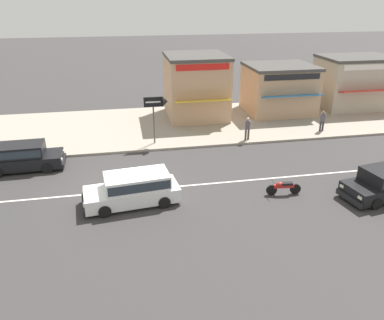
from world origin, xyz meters
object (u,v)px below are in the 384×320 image
Objects in this scene: minivan_black_4 at (22,156)px; motorcycle_0 at (283,187)px; pedestrian_near_clock at (323,119)px; shopfront_mid_block at (196,86)px; arrow_signboard at (162,104)px; shopfront_far_kios at (355,82)px; minivan_white_0 at (134,188)px; shopfront_corner_warung at (279,89)px; pedestrian_mid_kerb at (247,127)px.

motorcycle_0 is at bearing -22.46° from minivan_black_4.
shopfront_mid_block reaches higher than pedestrian_near_clock.
shopfront_far_kios is at bearing 18.10° from arrow_signboard.
minivan_white_0 is 8.21m from minivan_black_4.
shopfront_far_kios is at bearing 0.77° from shopfront_mid_block.
minivan_white_0 is at bearing -39.45° from minivan_black_4.
motorcycle_0 is 0.33× the size of shopfront_corner_warung.
minivan_black_4 is 1.38× the size of arrow_signboard.
arrow_signboard is at bearing -121.34° from shopfront_mid_block.
shopfront_mid_block is at bearing 58.66° from arrow_signboard.
shopfront_corner_warung is at bearing 27.83° from arrow_signboard.
minivan_white_0 is 1.08× the size of minivan_black_4.
minivan_black_4 reaches higher than motorcycle_0.
pedestrian_near_clock is 0.26× the size of shopfront_mid_block.
pedestrian_mid_kerb is at bearing -127.75° from shopfront_corner_warung.
shopfront_far_kios is (11.96, 6.36, 1.31)m from pedestrian_mid_kerb.
shopfront_far_kios is (20.11, 13.44, 1.55)m from minivan_white_0.
pedestrian_near_clock is at bearing 0.86° from arrow_signboard.
shopfront_far_kios is at bearing 1.71° from shopfront_corner_warung.
shopfront_mid_block reaches higher than minivan_white_0.
shopfront_corner_warung reaches higher than minivan_white_0.
minivan_black_4 is 9.18m from arrow_signboard.
shopfront_corner_warung is (4.76, 6.14, 1.07)m from pedestrian_mid_kerb.
motorcycle_0 is 0.56× the size of arrow_signboard.
minivan_white_0 is at bearing -106.64° from arrow_signboard.
minivan_white_0 is at bearing -134.30° from shopfront_corner_warung.
pedestrian_near_clock is (6.60, 8.34, 0.64)m from motorcycle_0.
arrow_signboard is (-5.33, 8.16, 2.47)m from motorcycle_0.
minivan_white_0 is 24.24m from shopfront_far_kios.
shopfront_corner_warung is (10.63, 5.61, -0.74)m from arrow_signboard.
arrow_signboard is at bearing 15.55° from minivan_black_4.
pedestrian_near_clock reaches higher than minivan_white_0.
minivan_white_0 is 10.81m from pedestrian_mid_kerb.
shopfront_mid_block is (-7.20, 0.02, 0.51)m from shopfront_corner_warung.
shopfront_mid_block is 14.40m from shopfront_far_kios.
shopfront_mid_block is at bearing 111.63° from pedestrian_mid_kerb.
pedestrian_near_clock is (20.54, 2.58, 0.21)m from minivan_black_4.
pedestrian_mid_kerb reaches higher than pedestrian_near_clock.
shopfront_mid_block reaches higher than shopfront_corner_warung.
motorcycle_0 is at bearing -131.78° from shopfront_far_kios.
shopfront_corner_warung is 0.94× the size of shopfront_mid_block.
pedestrian_near_clock is at bearing 28.76° from minivan_white_0.
pedestrian_mid_kerb is 0.29× the size of shopfront_corner_warung.
shopfront_far_kios reaches higher than shopfront_corner_warung.
pedestrian_mid_kerb is 6.82m from shopfront_mid_block.
arrow_signboard is 12.07m from pedestrian_near_clock.
shopfront_mid_block is (5.71, 13.25, 1.83)m from minivan_white_0.
motorcycle_0 is 10.65m from pedestrian_near_clock.
arrow_signboard is at bearing 174.86° from pedestrian_mid_kerb.
shopfront_corner_warung reaches higher than motorcycle_0.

